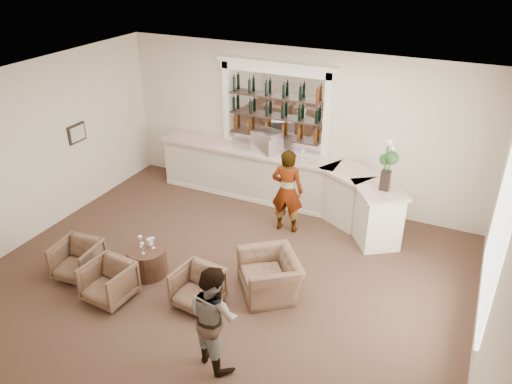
# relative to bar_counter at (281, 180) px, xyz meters

# --- Properties ---
(ground) EXTENTS (8.00, 8.00, 0.00)m
(ground) POSITION_rel_bar_counter_xyz_m (0.16, -3.00, -0.57)
(ground) COLOR brown
(ground) RESTS_ON ground
(room_shell) EXTENTS (8.04, 7.02, 3.32)m
(room_shell) POSITION_rel_bar_counter_xyz_m (0.33, -2.29, 1.77)
(room_shell) COLOR beige
(room_shell) RESTS_ON ground
(bar_counter) EXTENTS (5.72, 1.80, 1.14)m
(bar_counter) POSITION_rel_bar_counter_xyz_m (0.00, 0.00, 0.00)
(bar_counter) COLOR white
(bar_counter) RESTS_ON ground
(back_bar_alcove) EXTENTS (2.64, 0.25, 3.00)m
(back_bar_alcove) POSITION_rel_bar_counter_xyz_m (-0.34, 0.41, 1.46)
(back_bar_alcove) COLOR white
(back_bar_alcove) RESTS_ON ground
(cocktail_table) EXTENTS (0.67, 0.67, 0.50)m
(cocktail_table) POSITION_rel_bar_counter_xyz_m (-1.10, -3.31, -0.32)
(cocktail_table) COLOR #4D3221
(cocktail_table) RESTS_ON ground
(sommelier) EXTENTS (0.67, 0.48, 1.72)m
(sommelier) POSITION_rel_bar_counter_xyz_m (0.52, -0.92, 0.29)
(sommelier) COLOR gray
(sommelier) RESTS_ON ground
(guest) EXTENTS (0.94, 0.86, 1.55)m
(guest) POSITION_rel_bar_counter_xyz_m (0.94, -4.55, 0.20)
(guest) COLOR gray
(guest) RESTS_ON ground
(armchair_left) EXTENTS (0.77, 0.79, 0.66)m
(armchair_left) POSITION_rel_bar_counter_xyz_m (-2.13, -3.87, -0.25)
(armchair_left) COLOR brown
(armchair_left) RESTS_ON ground
(armchair_center) EXTENTS (0.75, 0.77, 0.65)m
(armchair_center) POSITION_rel_bar_counter_xyz_m (-1.25, -4.13, -0.25)
(armchair_center) COLOR brown
(armchair_center) RESTS_ON ground
(armchair_right) EXTENTS (0.75, 0.76, 0.64)m
(armchair_right) POSITION_rel_bar_counter_xyz_m (0.11, -3.64, -0.26)
(armchair_right) COLOR brown
(armchair_right) RESTS_ON ground
(armchair_far) EXTENTS (1.33, 1.35, 0.66)m
(armchair_far) POSITION_rel_bar_counter_xyz_m (1.02, -2.87, -0.24)
(armchair_far) COLOR brown
(armchair_far) RESTS_ON ground
(espresso_machine) EXTENTS (0.67, 0.62, 0.48)m
(espresso_machine) POSITION_rel_bar_counter_xyz_m (-0.36, 0.05, 0.81)
(espresso_machine) COLOR silver
(espresso_machine) RESTS_ON bar_counter
(flower_vase) EXTENTS (0.26, 0.26, 0.98)m
(flower_vase) POSITION_rel_bar_counter_xyz_m (2.29, -0.62, 1.12)
(flower_vase) COLOR black
(flower_vase) RESTS_ON bar_counter
(wine_glass_bar_left) EXTENTS (0.07, 0.07, 0.21)m
(wine_glass_bar_left) POSITION_rel_bar_counter_xyz_m (-1.21, 0.03, 0.67)
(wine_glass_bar_left) COLOR white
(wine_glass_bar_left) RESTS_ON bar_counter
(wine_glass_bar_right) EXTENTS (0.07, 0.07, 0.21)m
(wine_glass_bar_right) POSITION_rel_bar_counter_xyz_m (0.46, 0.01, 0.67)
(wine_glass_bar_right) COLOR white
(wine_glass_bar_right) RESTS_ON bar_counter
(wine_glass_tbl_a) EXTENTS (0.07, 0.07, 0.21)m
(wine_glass_tbl_a) POSITION_rel_bar_counter_xyz_m (-1.22, -3.28, 0.03)
(wine_glass_tbl_a) COLOR white
(wine_glass_tbl_a) RESTS_ON cocktail_table
(wine_glass_tbl_b) EXTENTS (0.07, 0.07, 0.21)m
(wine_glass_tbl_b) POSITION_rel_bar_counter_xyz_m (-1.00, -3.23, 0.03)
(wine_glass_tbl_b) COLOR white
(wine_glass_tbl_b) RESTS_ON cocktail_table
(wine_glass_tbl_c) EXTENTS (0.07, 0.07, 0.21)m
(wine_glass_tbl_c) POSITION_rel_bar_counter_xyz_m (-1.06, -3.44, 0.03)
(wine_glass_tbl_c) COLOR white
(wine_glass_tbl_c) RESTS_ON cocktail_table
(napkin_holder) EXTENTS (0.08, 0.08, 0.12)m
(napkin_holder) POSITION_rel_bar_counter_xyz_m (-1.12, -3.17, -0.01)
(napkin_holder) COLOR silver
(napkin_holder) RESTS_ON cocktail_table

